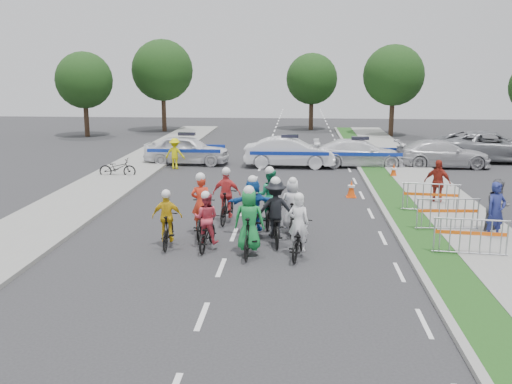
# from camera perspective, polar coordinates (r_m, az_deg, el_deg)

# --- Properties ---
(ground) EXTENTS (90.00, 90.00, 0.00)m
(ground) POSITION_cam_1_polar(r_m,az_deg,el_deg) (15.10, -3.50, -7.56)
(ground) COLOR #28282B
(ground) RESTS_ON ground
(curb_right) EXTENTS (0.20, 60.00, 0.12)m
(curb_right) POSITION_cam_1_polar(r_m,az_deg,el_deg) (19.97, 13.17, -2.70)
(curb_right) COLOR gray
(curb_right) RESTS_ON ground
(grass_strip) EXTENTS (1.20, 60.00, 0.11)m
(grass_strip) POSITION_cam_1_polar(r_m,az_deg,el_deg) (20.09, 15.14, -2.73)
(grass_strip) COLOR #1C4616
(grass_strip) RESTS_ON ground
(sidewalk_right) EXTENTS (2.40, 60.00, 0.13)m
(sidewalk_right) POSITION_cam_1_polar(r_m,az_deg,el_deg) (20.51, 20.09, -2.72)
(sidewalk_right) COLOR gray
(sidewalk_right) RESTS_ON ground
(sidewalk_left) EXTENTS (3.00, 60.00, 0.13)m
(sidewalk_left) POSITION_cam_1_polar(r_m,az_deg,el_deg) (21.46, -19.12, -2.00)
(sidewalk_left) COLOR gray
(sidewalk_left) RESTS_ON ground
(rider_0) EXTENTS (0.92, 1.88, 1.84)m
(rider_0) POSITION_cam_1_polar(r_m,az_deg,el_deg) (15.78, 4.25, -4.35)
(rider_0) COLOR black
(rider_0) RESTS_ON ground
(rider_1) EXTENTS (0.87, 1.93, 2.01)m
(rider_1) POSITION_cam_1_polar(r_m,az_deg,el_deg) (15.82, -0.68, -3.65)
(rider_1) COLOR black
(rider_1) RESTS_ON ground
(rider_2) EXTENTS (0.76, 1.74, 1.73)m
(rider_2) POSITION_cam_1_polar(r_m,az_deg,el_deg) (16.49, -4.97, -3.49)
(rider_2) COLOR black
(rider_2) RESTS_ON ground
(rider_3) EXTENTS (0.89, 1.67, 1.74)m
(rider_3) POSITION_cam_1_polar(r_m,az_deg,el_deg) (16.75, -8.82, -3.25)
(rider_3) COLOR black
(rider_3) RESTS_ON ground
(rider_4) EXTENTS (1.18, 2.05, 2.03)m
(rider_4) POSITION_cam_1_polar(r_m,az_deg,el_deg) (16.94, 1.95, -2.56)
(rider_4) COLOR black
(rider_4) RESTS_ON ground
(rider_5) EXTENTS (1.58, 1.88, 1.93)m
(rider_5) POSITION_cam_1_polar(r_m,az_deg,el_deg) (17.64, -0.33, -1.85)
(rider_5) COLOR black
(rider_5) RESTS_ON ground
(rider_6) EXTENTS (0.73, 1.99, 2.01)m
(rider_6) POSITION_cam_1_polar(r_m,az_deg,el_deg) (17.77, -5.45, -2.28)
(rider_6) COLOR black
(rider_6) RESTS_ON ground
(rider_7) EXTENTS (0.78, 1.75, 1.82)m
(rider_7) POSITION_cam_1_polar(r_m,az_deg,el_deg) (17.98, 3.66, -1.92)
(rider_7) COLOR black
(rider_7) RESTS_ON ground
(rider_8) EXTENTS (0.87, 2.00, 2.01)m
(rider_8) POSITION_cam_1_polar(r_m,az_deg,el_deg) (18.79, 1.37, -1.17)
(rider_8) COLOR black
(rider_8) RESTS_ON ground
(rider_9) EXTENTS (1.00, 1.86, 1.91)m
(rider_9) POSITION_cam_1_polar(r_m,az_deg,el_deg) (19.19, -2.93, -0.92)
(rider_9) COLOR black
(rider_9) RESTS_ON ground
(police_car_0) EXTENTS (4.66, 2.08, 1.56)m
(police_car_0) POSITION_cam_1_polar(r_m,az_deg,el_deg) (31.09, -6.90, 4.22)
(police_car_0) COLOR white
(police_car_0) RESTS_ON ground
(police_car_1) EXTENTS (4.73, 1.71, 1.55)m
(police_car_1) POSITION_cam_1_polar(r_m,az_deg,el_deg) (29.97, 3.38, 3.98)
(police_car_1) COLOR white
(police_car_1) RESTS_ON ground
(police_car_2) EXTENTS (4.90, 2.01, 1.42)m
(police_car_2) POSITION_cam_1_polar(r_m,az_deg,el_deg) (30.64, 10.32, 3.86)
(police_car_2) COLOR white
(police_car_2) RESTS_ON ground
(civilian_sedan) EXTENTS (4.91, 2.11, 1.41)m
(civilian_sedan) POSITION_cam_1_polar(r_m,az_deg,el_deg) (31.45, 18.16, 3.65)
(civilian_sedan) COLOR #BCBCC1
(civilian_sedan) RESTS_ON ground
(civilian_suv) EXTENTS (6.16, 2.98, 1.69)m
(civilian_suv) POSITION_cam_1_polar(r_m,az_deg,el_deg) (34.22, 22.37, 4.24)
(civilian_suv) COLOR slate
(civilian_suv) RESTS_ON ground
(spectator_0) EXTENTS (0.76, 0.64, 1.79)m
(spectator_0) POSITION_cam_1_polar(r_m,az_deg,el_deg) (18.63, 22.87, -1.79)
(spectator_0) COLOR navy
(spectator_0) RESTS_ON ground
(spectator_1) EXTENTS (1.07, 0.98, 1.79)m
(spectator_1) POSITION_cam_1_polar(r_m,az_deg,el_deg) (19.15, 23.02, -1.44)
(spectator_1) COLOR #59585D
(spectator_1) RESTS_ON ground
(spectator_2) EXTENTS (1.09, 0.92, 1.75)m
(spectator_2) POSITION_cam_1_polar(r_m,az_deg,el_deg) (22.57, 17.68, 0.90)
(spectator_2) COLOR maroon
(spectator_2) RESTS_ON ground
(marshal_hiviz) EXTENTS (1.10, 0.73, 1.58)m
(marshal_hiviz) POSITION_cam_1_polar(r_m,az_deg,el_deg) (29.68, -8.10, 3.83)
(marshal_hiviz) COLOR yellow
(marshal_hiviz) RESTS_ON ground
(barrier_0) EXTENTS (2.04, 0.71, 1.12)m
(barrier_0) POSITION_cam_1_polar(r_m,az_deg,el_deg) (16.68, 20.64, -4.38)
(barrier_0) COLOR #A5A8AD
(barrier_0) RESTS_ON ground
(barrier_1) EXTENTS (2.02, 0.61, 1.12)m
(barrier_1) POSITION_cam_1_polar(r_m,az_deg,el_deg) (18.98, 18.59, -2.25)
(barrier_1) COLOR #A5A8AD
(barrier_1) RESTS_ON ground
(barrier_2) EXTENTS (2.05, 0.75, 1.12)m
(barrier_2) POSITION_cam_1_polar(r_m,az_deg,el_deg) (21.21, 17.06, -0.65)
(barrier_2) COLOR #A5A8AD
(barrier_2) RESTS_ON ground
(cone_0) EXTENTS (0.40, 0.40, 0.70)m
(cone_0) POSITION_cam_1_polar(r_m,az_deg,el_deg) (23.29, 9.52, 0.31)
(cone_0) COLOR #F24C0C
(cone_0) RESTS_ON ground
(cone_1) EXTENTS (0.40, 0.40, 0.70)m
(cone_1) POSITION_cam_1_polar(r_m,az_deg,el_deg) (27.71, 13.60, 2.05)
(cone_1) COLOR #F24C0C
(cone_1) RESTS_ON ground
(parked_bike) EXTENTS (1.77, 0.70, 0.91)m
(parked_bike) POSITION_cam_1_polar(r_m,az_deg,el_deg) (27.90, -13.69, 2.36)
(parked_bike) COLOR black
(parked_bike) RESTS_ON ground
(tree_0) EXTENTS (4.20, 4.20, 6.30)m
(tree_0) POSITION_cam_1_polar(r_m,az_deg,el_deg) (44.99, -16.82, 10.65)
(tree_0) COLOR #382619
(tree_0) RESTS_ON ground
(tree_1) EXTENTS (4.55, 4.55, 6.82)m
(tree_1) POSITION_cam_1_polar(r_m,az_deg,el_deg) (44.62, 13.60, 11.26)
(tree_1) COLOR #382619
(tree_1) RESTS_ON ground
(tree_3) EXTENTS (4.90, 4.90, 7.35)m
(tree_3) POSITION_cam_1_polar(r_m,az_deg,el_deg) (47.34, -9.33, 11.91)
(tree_3) COLOR #382619
(tree_3) RESTS_ON ground
(tree_4) EXTENTS (4.20, 4.20, 6.30)m
(tree_4) POSITION_cam_1_polar(r_m,az_deg,el_deg) (48.08, 5.60, 11.18)
(tree_4) COLOR #382619
(tree_4) RESTS_ON ground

